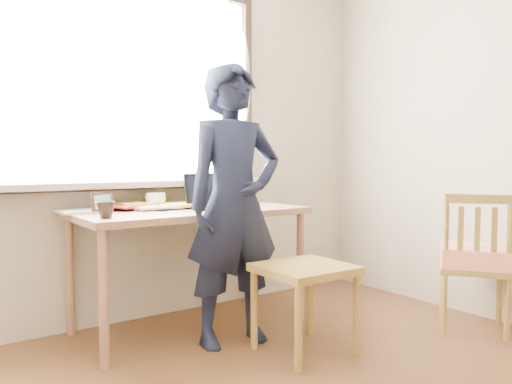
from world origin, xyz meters
TOP-DOWN VIEW (x-y plane):
  - room_shell at (-0.02, 0.20)m, footprint 3.52×4.02m
  - desk at (0.00, 1.63)m, footprint 1.44×0.72m
  - laptop at (0.15, 1.60)m, footprint 0.34×0.28m
  - mug_white at (-0.16, 1.80)m, footprint 0.18×0.18m
  - mug_dark at (-0.61, 1.44)m, footprint 0.10×0.10m
  - mouse at (0.44, 1.53)m, footprint 0.08×0.06m
  - desk_clutter at (-0.25, 1.81)m, footprint 0.88×0.52m
  - book_a at (-0.36, 1.82)m, footprint 0.23×0.29m
  - book_b at (0.40, 1.92)m, footprint 0.30×0.29m
  - picture_frame at (-0.53, 1.73)m, footprint 0.14×0.05m
  - work_chair at (0.33, 0.89)m, footprint 0.49×0.47m
  - side_chair at (1.44, 0.53)m, footprint 0.55×0.56m
  - person at (0.09, 1.25)m, footprint 0.64×0.45m

SIDE VIEW (x-z plane):
  - work_chair at x=0.33m, z-range 0.17..0.67m
  - side_chair at x=1.44m, z-range 0.02..0.90m
  - desk at x=0.00m, z-range 0.31..1.08m
  - book_b at x=0.40m, z-range 0.77..0.79m
  - book_a at x=-0.36m, z-range 0.77..0.80m
  - mouse at x=0.44m, z-range 0.77..0.81m
  - desk_clutter at x=-0.25m, z-range 0.77..0.82m
  - mug_dark at x=-0.61m, z-range 0.77..0.86m
  - mug_white at x=-0.16m, z-range 0.77..0.88m
  - person at x=0.09m, z-range 0.00..1.65m
  - laptop at x=0.15m, z-range 0.71..0.94m
  - picture_frame at x=-0.53m, z-range 0.77..0.88m
  - room_shell at x=-0.02m, z-range 0.33..2.94m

